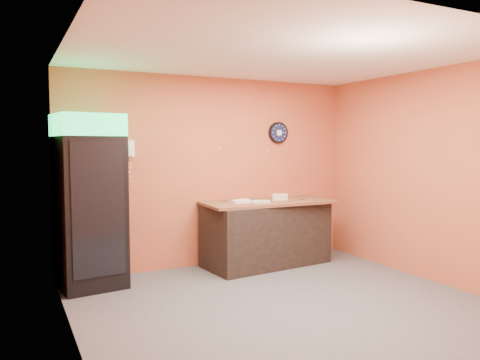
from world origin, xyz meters
TOP-DOWN VIEW (x-y plane):
  - floor at (0.00, 0.00)m, footprint 4.50×4.50m
  - back_wall at (0.00, 2.00)m, footprint 4.50×0.02m
  - left_wall at (-2.25, 0.00)m, footprint 0.02×4.00m
  - right_wall at (2.25, 0.00)m, footprint 0.02×4.00m
  - ceiling at (0.00, 0.00)m, footprint 4.50×4.00m
  - beverage_cooler at (-1.86, 1.60)m, footprint 0.85×0.86m
  - prep_counter at (0.69, 1.59)m, footprint 1.93×1.01m
  - wall_clock at (1.12, 1.97)m, footprint 0.34×0.06m
  - wall_phone at (-1.26, 1.95)m, footprint 0.12×0.11m
  - butcher_paper at (0.69, 1.59)m, footprint 1.95×0.93m
  - sub_roll_stack at (0.90, 1.55)m, footprint 0.24×0.13m
  - wrapped_sandwich_left at (0.23, 1.49)m, footprint 0.28×0.13m
  - wrapped_sandwich_mid at (0.49, 1.41)m, footprint 0.26×0.16m
  - wrapped_sandwich_right at (0.26, 1.61)m, footprint 0.31×0.22m
  - kitchen_tool at (0.52, 1.77)m, footprint 0.06×0.06m

SIDE VIEW (x-z plane):
  - floor at x=0.00m, z-range 0.00..0.00m
  - prep_counter at x=0.69m, z-range 0.00..0.93m
  - butcher_paper at x=0.69m, z-range 0.93..0.97m
  - wrapped_sandwich_mid at x=0.49m, z-range 0.97..1.00m
  - wrapped_sandwich_left at x=0.23m, z-range 0.97..1.01m
  - wrapped_sandwich_right at x=0.26m, z-range 0.97..1.01m
  - kitchen_tool at x=0.52m, z-range 0.97..1.03m
  - sub_roll_stack at x=0.90m, z-range 0.97..1.07m
  - beverage_cooler at x=-1.86m, z-range -0.03..2.16m
  - back_wall at x=0.00m, z-range 0.00..2.80m
  - left_wall at x=-2.25m, z-range 0.00..2.80m
  - right_wall at x=2.25m, z-range 0.00..2.80m
  - wall_phone at x=-1.26m, z-range 1.64..1.86m
  - wall_clock at x=1.12m, z-range 1.83..2.16m
  - ceiling at x=0.00m, z-range 2.79..2.81m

